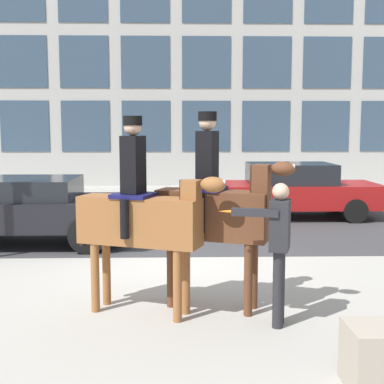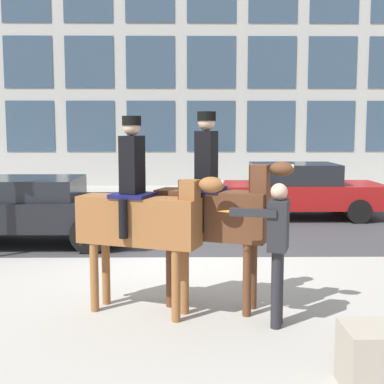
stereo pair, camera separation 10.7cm
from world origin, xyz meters
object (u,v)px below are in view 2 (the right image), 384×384
object	(u,v)px
mounted_horse_lead	(141,215)
street_car_far_lane	(297,190)
mounted_horse_companion	(214,209)
pedestrian_bystander	(277,243)
street_car_near_lane	(31,208)

from	to	relation	value
mounted_horse_lead	street_car_far_lane	world-z (taller)	mounted_horse_lead
mounted_horse_companion	pedestrian_bystander	xyz separation A→B (m)	(0.71, -0.67, -0.30)
mounted_horse_companion	street_car_far_lane	size ratio (longest dim) A/B	0.59
mounted_horse_companion	street_car_far_lane	world-z (taller)	mounted_horse_companion
mounted_horse_lead	pedestrian_bystander	world-z (taller)	mounted_horse_lead
mounted_horse_companion	street_car_far_lane	bearing A→B (deg)	91.06
pedestrian_bystander	street_car_near_lane	size ratio (longest dim) A/B	0.40
mounted_horse_lead	street_car_near_lane	bearing A→B (deg)	142.23
mounted_horse_lead	street_car_near_lane	world-z (taller)	mounted_horse_lead
mounted_horse_lead	street_car_far_lane	bearing A→B (deg)	84.83
pedestrian_bystander	street_car_near_lane	distance (m)	6.34
mounted_horse_lead	street_car_near_lane	distance (m)	4.97
pedestrian_bystander	street_car_near_lane	xyz separation A→B (m)	(-4.25, 4.69, -0.28)
pedestrian_bystander	street_car_near_lane	world-z (taller)	pedestrian_bystander
mounted_horse_lead	mounted_horse_companion	world-z (taller)	mounted_horse_companion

